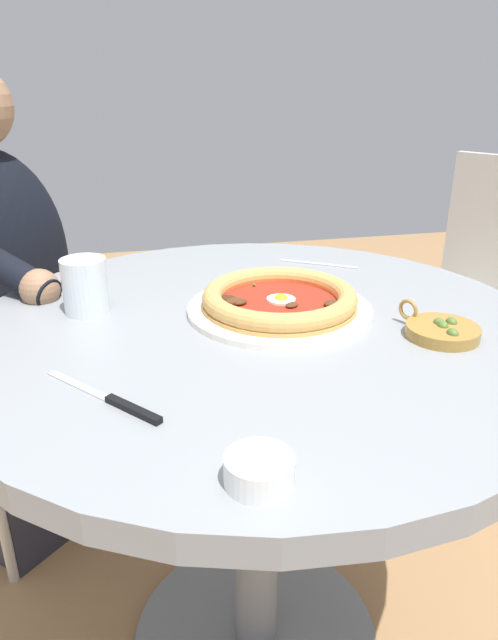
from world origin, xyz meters
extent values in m
cylinder|color=gray|center=(0.00, 0.00, 0.70)|extent=(0.94, 0.94, 0.04)
cylinder|color=gray|center=(0.00, 0.00, 0.35)|extent=(0.09, 0.09, 0.66)
cylinder|color=gray|center=(0.00, 0.00, 0.01)|extent=(0.50, 0.50, 0.02)
cylinder|color=white|center=(0.03, -0.04, 0.73)|extent=(0.31, 0.31, 0.01)
cylinder|color=tan|center=(0.03, -0.04, 0.73)|extent=(0.26, 0.26, 0.01)
torus|color=tan|center=(0.03, -0.04, 0.75)|extent=(0.26, 0.26, 0.03)
cylinder|color=red|center=(0.03, -0.04, 0.74)|extent=(0.24, 0.24, 0.00)
cylinder|color=white|center=(0.03, -0.05, 0.74)|extent=(0.05, 0.05, 0.00)
ellipsoid|color=yellow|center=(0.03, -0.05, 0.74)|extent=(0.02, 0.02, 0.02)
ellipsoid|color=#4C2D19|center=(0.03, 0.02, 0.75)|extent=(0.03, 0.03, 0.01)
ellipsoid|color=#4C2D19|center=(0.03, 0.03, 0.75)|extent=(0.03, 0.03, 0.01)
ellipsoid|color=#4C2D19|center=(-0.01, -0.12, 0.75)|extent=(0.03, 0.03, 0.01)
ellipsoid|color=#3D2314|center=(0.05, 0.04, 0.75)|extent=(0.04, 0.04, 0.01)
ellipsoid|color=#4C2D19|center=(0.00, -0.06, 0.74)|extent=(0.03, 0.03, 0.01)
ellipsoid|color=#2D6B28|center=(0.01, -0.06, 0.74)|extent=(0.01, 0.01, 0.00)
ellipsoid|color=#2D6B28|center=(0.11, -0.02, 0.74)|extent=(0.01, 0.01, 0.00)
ellipsoid|color=#2D6B28|center=(0.03, -0.04, 0.74)|extent=(0.01, 0.01, 0.00)
cylinder|color=silver|center=(0.10, 0.27, 0.77)|extent=(0.07, 0.07, 0.09)
cylinder|color=silver|center=(0.10, 0.27, 0.73)|extent=(0.07, 0.07, 0.02)
cube|color=silver|center=(-0.15, 0.27, 0.72)|extent=(0.10, 0.08, 0.00)
cube|color=black|center=(-0.23, 0.21, 0.72)|extent=(0.07, 0.06, 0.01)
cylinder|color=white|center=(-0.39, 0.09, 0.74)|extent=(0.07, 0.07, 0.03)
cylinder|color=olive|center=(-0.39, 0.09, 0.74)|extent=(0.06, 0.06, 0.01)
cylinder|color=olive|center=(-0.12, -0.26, 0.73)|extent=(0.11, 0.11, 0.02)
torus|color=olive|center=(-0.06, -0.23, 0.75)|extent=(0.03, 0.02, 0.03)
ellipsoid|color=#516B2D|center=(-0.15, -0.26, 0.74)|extent=(0.02, 0.02, 0.02)
ellipsoid|color=#516B2D|center=(-0.11, -0.28, 0.74)|extent=(0.02, 0.02, 0.02)
ellipsoid|color=#516B2D|center=(-0.12, -0.26, 0.74)|extent=(0.02, 0.02, 0.02)
ellipsoid|color=#516B2D|center=(-0.11, -0.26, 0.74)|extent=(0.02, 0.02, 0.02)
cube|color=#BCBCC1|center=(0.27, -0.20, 0.72)|extent=(0.10, 0.14, 0.00)
cube|color=#282833|center=(0.49, 0.47, 0.23)|extent=(0.44, 0.44, 0.45)
sphere|color=#936B4C|center=(0.18, 0.35, 0.74)|extent=(0.07, 0.07, 0.07)
cube|color=beige|center=(0.53, 0.51, 0.48)|extent=(0.56, 0.56, 0.02)
cylinder|color=#B7B2A8|center=(0.52, 0.26, 0.23)|extent=(0.02, 0.02, 0.47)
cylinder|color=#B7B2A8|center=(0.78, 0.50, 0.23)|extent=(0.02, 0.02, 0.47)
cube|color=beige|center=(0.43, -0.69, 0.44)|extent=(0.56, 0.56, 0.02)
cylinder|color=#B7B2A8|center=(0.49, -0.44, 0.22)|extent=(0.02, 0.02, 0.43)
cylinder|color=#B7B2A8|center=(0.18, -0.63, 0.22)|extent=(0.02, 0.02, 0.43)
cylinder|color=#B7B2A8|center=(0.68, -0.75, 0.22)|extent=(0.02, 0.02, 0.43)
camera|label=1|loc=(-0.82, 0.20, 1.08)|focal=32.25mm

